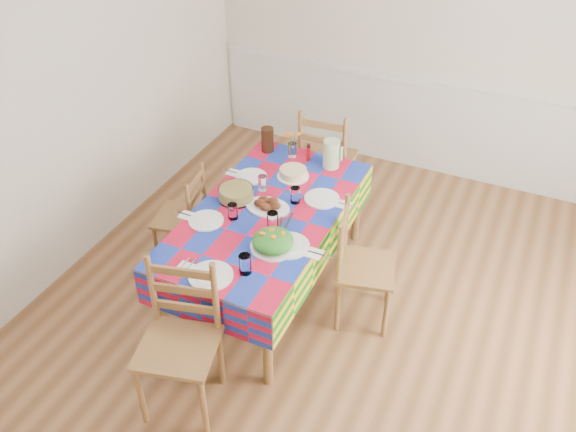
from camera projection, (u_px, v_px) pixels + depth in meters
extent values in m
cube|color=brown|center=(338.00, 340.00, 4.35)|extent=(4.50, 5.00, 0.04)
cube|color=beige|center=(448.00, 37.00, 5.36)|extent=(4.50, 0.04, 2.70)
cube|color=beige|center=(47.00, 105.00, 4.29)|extent=(0.04, 5.00, 2.70)
cube|color=silver|center=(439.00, 86.00, 5.60)|extent=(4.41, 0.06, 0.04)
cube|color=silver|center=(433.00, 129.00, 5.88)|extent=(4.41, 0.03, 0.90)
cylinder|color=brown|center=(158.00, 308.00, 4.11)|extent=(0.07, 0.07, 0.67)
cylinder|color=brown|center=(267.00, 348.00, 3.83)|extent=(0.07, 0.07, 0.67)
cylinder|color=brown|center=(268.00, 183.00, 5.33)|extent=(0.07, 0.07, 0.67)
cylinder|color=brown|center=(357.00, 206.00, 5.05)|extent=(0.07, 0.07, 0.67)
cube|color=brown|center=(267.00, 214.00, 4.37)|extent=(0.94, 1.79, 0.04)
cube|color=#B10F2D|center=(266.00, 212.00, 4.35)|extent=(0.98, 1.83, 0.01)
cube|color=#B10F2D|center=(209.00, 211.00, 4.61)|extent=(0.01, 1.83, 0.28)
cube|color=#B10F2D|center=(329.00, 246.00, 4.28)|extent=(0.01, 1.83, 0.28)
cube|color=#B10F2D|center=(202.00, 310.00, 3.78)|extent=(0.98, 0.01, 0.28)
cube|color=#B10F2D|center=(315.00, 167.00, 5.11)|extent=(0.98, 0.01, 0.28)
cylinder|color=white|center=(211.00, 276.00, 3.80)|extent=(0.28, 0.28, 0.01)
cylinder|color=white|center=(211.00, 274.00, 3.79)|extent=(0.20, 0.20, 0.01)
cylinder|color=white|center=(245.00, 264.00, 3.79)|extent=(0.08, 0.08, 0.14)
cube|color=white|center=(185.00, 268.00, 3.86)|extent=(0.10, 0.10, 0.01)
cube|color=silver|center=(182.00, 266.00, 3.87)|extent=(0.01, 0.18, 0.00)
cube|color=silver|center=(188.00, 268.00, 3.85)|extent=(0.01, 0.21, 0.00)
cylinder|color=white|center=(206.00, 221.00, 4.25)|extent=(0.25, 0.25, 0.01)
cylinder|color=white|center=(206.00, 220.00, 4.25)|extent=(0.17, 0.17, 0.01)
cylinder|color=white|center=(233.00, 212.00, 4.25)|extent=(0.07, 0.07, 0.12)
cube|color=white|center=(186.00, 215.00, 4.31)|extent=(0.09, 0.09, 0.01)
cube|color=silver|center=(184.00, 214.00, 4.31)|extent=(0.16, 0.01, 0.00)
cube|color=silver|center=(188.00, 215.00, 4.30)|extent=(0.18, 0.01, 0.00)
cylinder|color=white|center=(251.00, 177.00, 4.70)|extent=(0.24, 0.24, 0.01)
cylinder|color=white|center=(251.00, 176.00, 4.70)|extent=(0.17, 0.17, 0.01)
cylinder|color=white|center=(263.00, 183.00, 4.54)|extent=(0.07, 0.07, 0.12)
cube|color=white|center=(233.00, 172.00, 4.76)|extent=(0.09, 0.09, 0.01)
cube|color=silver|center=(231.00, 171.00, 4.76)|extent=(0.15, 0.01, 0.00)
cube|color=silver|center=(235.00, 172.00, 4.75)|extent=(0.18, 0.01, 0.00)
cylinder|color=white|center=(289.00, 246.00, 4.03)|extent=(0.28, 0.28, 0.01)
cylinder|color=white|center=(289.00, 244.00, 4.03)|extent=(0.20, 0.20, 0.01)
cylinder|color=white|center=(273.00, 221.00, 4.15)|extent=(0.08, 0.08, 0.14)
cube|color=white|center=(315.00, 254.00, 3.97)|extent=(0.10, 0.10, 0.01)
cube|color=silver|center=(312.00, 252.00, 3.98)|extent=(0.18, 0.01, 0.00)
cube|color=silver|center=(318.00, 254.00, 3.96)|extent=(0.21, 0.01, 0.00)
cylinder|color=white|center=(322.00, 199.00, 4.47)|extent=(0.26, 0.26, 0.01)
cylinder|color=white|center=(322.00, 197.00, 4.46)|extent=(0.18, 0.18, 0.01)
cylinder|color=white|center=(295.00, 195.00, 4.40)|extent=(0.07, 0.07, 0.13)
cube|color=white|center=(344.00, 205.00, 4.41)|extent=(0.10, 0.10, 0.01)
cube|color=silver|center=(342.00, 204.00, 4.41)|extent=(0.16, 0.01, 0.00)
cube|color=silver|center=(347.00, 205.00, 4.40)|extent=(0.19, 0.01, 0.00)
ellipsoid|color=white|center=(268.00, 207.00, 4.38)|extent=(0.33, 0.24, 0.02)
ellipsoid|color=black|center=(275.00, 205.00, 4.34)|extent=(0.09, 0.07, 0.05)
ellipsoid|color=black|center=(273.00, 201.00, 4.38)|extent=(0.09, 0.07, 0.05)
ellipsoid|color=black|center=(264.00, 200.00, 4.40)|extent=(0.09, 0.07, 0.05)
ellipsoid|color=black|center=(260.00, 203.00, 4.36)|extent=(0.09, 0.07, 0.05)
ellipsoid|color=black|center=(265.00, 207.00, 4.33)|extent=(0.09, 0.07, 0.05)
cylinder|color=white|center=(273.00, 246.00, 4.02)|extent=(0.31, 0.31, 0.01)
ellipsoid|color=#124912|center=(273.00, 241.00, 4.00)|extent=(0.28, 0.28, 0.12)
cube|color=orange|center=(262.00, 234.00, 3.96)|extent=(0.04, 0.03, 0.01)
cube|color=orange|center=(272.00, 230.00, 3.99)|extent=(0.04, 0.04, 0.01)
cube|color=orange|center=(274.00, 237.00, 3.93)|extent=(0.03, 0.04, 0.01)
cube|color=orange|center=(283.00, 233.00, 3.96)|extent=(0.04, 0.04, 0.01)
cylinder|color=white|center=(236.00, 193.00, 4.45)|extent=(0.26, 0.26, 0.09)
cylinder|color=#E3CD78|center=(236.00, 193.00, 4.45)|extent=(0.24, 0.24, 0.08)
cylinder|color=white|center=(293.00, 176.00, 4.71)|extent=(0.25, 0.25, 0.01)
cylinder|color=#DEBC87|center=(293.00, 172.00, 4.69)|extent=(0.21, 0.21, 0.06)
cube|color=black|center=(281.00, 223.00, 4.23)|extent=(0.11, 0.26, 0.01)
cube|color=black|center=(287.00, 224.00, 4.23)|extent=(0.05, 0.26, 0.01)
cylinder|color=white|center=(292.00, 150.00, 4.92)|extent=(0.07, 0.07, 0.12)
cylinder|color=#297B29|center=(290.00, 145.00, 4.90)|extent=(0.01, 0.01, 0.17)
ellipsoid|color=orange|center=(287.00, 135.00, 4.86)|extent=(0.06, 0.06, 0.02)
cylinder|color=#297B29|center=(295.00, 145.00, 4.90)|extent=(0.01, 0.01, 0.17)
ellipsoid|color=orange|center=(298.00, 134.00, 4.84)|extent=(0.06, 0.06, 0.02)
cylinder|color=#297B29|center=(292.00, 146.00, 4.89)|extent=(0.01, 0.01, 0.17)
ellipsoid|color=orange|center=(291.00, 135.00, 4.80)|extent=(0.06, 0.06, 0.02)
cylinder|color=#AD0D12|center=(309.00, 152.00, 4.87)|extent=(0.03, 0.03, 0.14)
cylinder|color=#B4D596|center=(331.00, 154.00, 4.77)|extent=(0.13, 0.13, 0.23)
cylinder|color=black|center=(267.00, 140.00, 4.97)|extent=(0.10, 0.10, 0.21)
cube|color=white|center=(202.00, 286.00, 3.72)|extent=(0.08, 0.02, 0.02)
cylinder|color=brown|center=(141.00, 396.00, 3.65)|extent=(0.04, 0.04, 0.49)
cylinder|color=brown|center=(204.00, 406.00, 3.59)|extent=(0.04, 0.04, 0.49)
cylinder|color=brown|center=(162.00, 349.00, 3.94)|extent=(0.04, 0.04, 0.49)
cylinder|color=brown|center=(221.00, 358.00, 3.88)|extent=(0.04, 0.04, 0.49)
cube|color=brown|center=(177.00, 348.00, 3.61)|extent=(0.55, 0.53, 0.03)
cylinder|color=brown|center=(152.00, 290.00, 3.64)|extent=(0.04, 0.04, 0.54)
cylinder|color=brown|center=(215.00, 299.00, 3.58)|extent=(0.04, 0.04, 0.54)
cube|color=brown|center=(186.00, 307.00, 3.67)|extent=(0.38, 0.12, 0.05)
cube|color=brown|center=(183.00, 290.00, 3.59)|extent=(0.38, 0.12, 0.05)
cube|color=brown|center=(181.00, 272.00, 3.50)|extent=(0.38, 0.12, 0.05)
cylinder|color=brown|center=(352.00, 176.00, 5.59)|extent=(0.04, 0.04, 0.48)
cylinder|color=brown|center=(312.00, 168.00, 5.70)|extent=(0.04, 0.04, 0.48)
cylinder|color=brown|center=(341.00, 197.00, 5.32)|extent=(0.04, 0.04, 0.48)
cylinder|color=brown|center=(300.00, 189.00, 5.42)|extent=(0.04, 0.04, 0.48)
cube|color=brown|center=(327.00, 158.00, 5.35)|extent=(0.48, 0.46, 0.03)
cylinder|color=brown|center=(344.00, 148.00, 5.01)|extent=(0.04, 0.04, 0.53)
cylinder|color=brown|center=(300.00, 140.00, 5.11)|extent=(0.04, 0.04, 0.53)
cube|color=brown|center=(321.00, 155.00, 5.12)|extent=(0.38, 0.05, 0.05)
cube|color=brown|center=(322.00, 140.00, 5.04)|extent=(0.38, 0.05, 0.05)
cube|color=brown|center=(323.00, 125.00, 4.96)|extent=(0.38, 0.05, 0.05)
cylinder|color=brown|center=(172.00, 224.00, 5.07)|extent=(0.03, 0.03, 0.41)
cylinder|color=brown|center=(157.00, 248.00, 4.82)|extent=(0.03, 0.03, 0.41)
cylinder|color=brown|center=(207.00, 229.00, 5.02)|extent=(0.03, 0.03, 0.41)
cylinder|color=brown|center=(193.00, 254.00, 4.76)|extent=(0.03, 0.03, 0.41)
cube|color=brown|center=(179.00, 217.00, 4.79)|extent=(0.43, 0.45, 0.03)
cylinder|color=brown|center=(203.00, 186.00, 4.76)|extent=(0.03, 0.03, 0.45)
cylinder|color=brown|center=(189.00, 210.00, 4.51)|extent=(0.03, 0.03, 0.45)
cube|color=brown|center=(198.00, 207.00, 4.69)|extent=(0.09, 0.32, 0.05)
cube|color=brown|center=(196.00, 195.00, 4.62)|extent=(0.09, 0.32, 0.05)
cube|color=brown|center=(195.00, 182.00, 4.55)|extent=(0.09, 0.32, 0.05)
cylinder|color=brown|center=(386.00, 314.00, 4.22)|extent=(0.04, 0.04, 0.45)
cylinder|color=brown|center=(389.00, 279.00, 4.50)|extent=(0.04, 0.04, 0.45)
cylinder|color=brown|center=(337.00, 307.00, 4.27)|extent=(0.04, 0.04, 0.45)
cylinder|color=brown|center=(344.00, 273.00, 4.55)|extent=(0.04, 0.04, 0.45)
cube|color=brown|center=(366.00, 268.00, 4.25)|extent=(0.48, 0.50, 0.03)
cylinder|color=brown|center=(339.00, 256.00, 3.99)|extent=(0.04, 0.04, 0.49)
cylinder|color=brown|center=(346.00, 223.00, 4.27)|extent=(0.04, 0.04, 0.49)
cube|color=brown|center=(342.00, 250.00, 4.19)|extent=(0.10, 0.35, 0.05)
cube|color=brown|center=(343.00, 236.00, 4.12)|extent=(0.10, 0.35, 0.05)
cube|color=brown|center=(344.00, 220.00, 4.04)|extent=(0.10, 0.35, 0.05)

